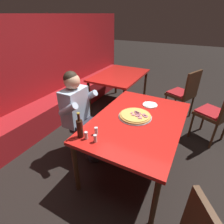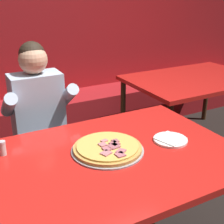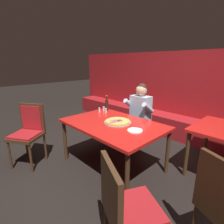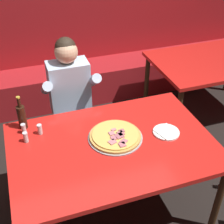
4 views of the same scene
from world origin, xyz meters
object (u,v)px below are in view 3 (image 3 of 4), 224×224
at_px(plate_white_paper, 135,130).
at_px(dining_chair_by_booth, 125,206).
at_px(shaker_parmesan, 106,111).
at_px(diner_seated_blue_shirt, 138,114).
at_px(beer_bottle, 107,105).
at_px(dining_chair_near_left, 29,129).
at_px(pizza, 118,122).
at_px(shaker_oregano, 99,110).
at_px(shaker_red_pepper_flakes, 104,109).
at_px(main_dining_table, 113,127).

distance_m(plate_white_paper, dining_chair_by_booth, 1.14).
relative_size(shaker_parmesan, diner_seated_blue_shirt, 0.07).
bearing_deg(beer_bottle, dining_chair_near_left, -108.01).
bearing_deg(dining_chair_near_left, pizza, 41.77).
distance_m(pizza, dining_chair_near_left, 1.47).
height_order(beer_bottle, shaker_parmesan, beer_bottle).
height_order(shaker_oregano, dining_chair_near_left, dining_chair_near_left).
relative_size(pizza, shaker_red_pepper_flakes, 4.91).
height_order(diner_seated_blue_shirt, dining_chair_near_left, diner_seated_blue_shirt).
bearing_deg(diner_seated_blue_shirt, dining_chair_near_left, -118.07).
bearing_deg(dining_chair_by_booth, main_dining_table, 139.81).
relative_size(shaker_red_pepper_flakes, dining_chair_near_left, 0.09).
xyz_separation_m(diner_seated_blue_shirt, dining_chair_near_left, (-0.91, -1.71, -0.11)).
distance_m(plate_white_paper, diner_seated_blue_shirt, 0.99).
bearing_deg(pizza, plate_white_paper, -9.90).
bearing_deg(beer_bottle, diner_seated_blue_shirt, 37.76).
height_order(shaker_oregano, diner_seated_blue_shirt, diner_seated_blue_shirt).
xyz_separation_m(shaker_parmesan, shaker_oregano, (-0.12, -0.06, 0.00)).
height_order(main_dining_table, shaker_parmesan, shaker_parmesan).
relative_size(beer_bottle, shaker_oregano, 3.40).
relative_size(beer_bottle, diner_seated_blue_shirt, 0.23).
relative_size(shaker_parmesan, dining_chair_near_left, 0.09).
bearing_deg(shaker_oregano, plate_white_paper, -13.26).
relative_size(shaker_red_pepper_flakes, diner_seated_blue_shirt, 0.07).
height_order(pizza, dining_chair_near_left, dining_chair_near_left).
xyz_separation_m(beer_bottle, shaker_red_pepper_flakes, (-0.00, -0.08, -0.07)).
height_order(plate_white_paper, dining_chair_near_left, dining_chair_near_left).
relative_size(main_dining_table, shaker_parmesan, 17.92).
bearing_deg(diner_seated_blue_shirt, main_dining_table, -80.18).
relative_size(main_dining_table, dining_chair_by_booth, 1.60).
bearing_deg(beer_bottle, main_dining_table, -34.61).
xyz_separation_m(dining_chair_by_booth, dining_chair_near_left, (-2.15, 0.01, 0.02)).
xyz_separation_m(pizza, shaker_oregano, (-0.66, 0.18, 0.02)).
bearing_deg(shaker_parmesan, diner_seated_blue_shirt, 53.79).
bearing_deg(dining_chair_by_booth, diner_seated_blue_shirt, 125.74).
bearing_deg(diner_seated_blue_shirt, beer_bottle, -142.24).
distance_m(pizza, shaker_parmesan, 0.59).
distance_m(pizza, dining_chair_by_booth, 1.46).
bearing_deg(dining_chair_by_booth, shaker_red_pepper_flakes, 143.35).
height_order(shaker_red_pepper_flakes, diner_seated_blue_shirt, diner_seated_blue_shirt).
distance_m(shaker_oregano, dining_chair_by_booth, 2.08).
xyz_separation_m(main_dining_table, plate_white_paper, (0.44, -0.01, 0.07)).
bearing_deg(main_dining_table, diner_seated_blue_shirt, 99.82).
distance_m(main_dining_table, plate_white_paper, 0.45).
height_order(main_dining_table, diner_seated_blue_shirt, diner_seated_blue_shirt).
relative_size(beer_bottle, dining_chair_by_booth, 0.30).
bearing_deg(shaker_red_pepper_flakes, shaker_oregano, -88.64).
distance_m(shaker_red_pepper_flakes, diner_seated_blue_shirt, 0.66).
height_order(plate_white_paper, diner_seated_blue_shirt, diner_seated_blue_shirt).
xyz_separation_m(pizza, dining_chair_by_booth, (1.06, -0.99, -0.20)).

